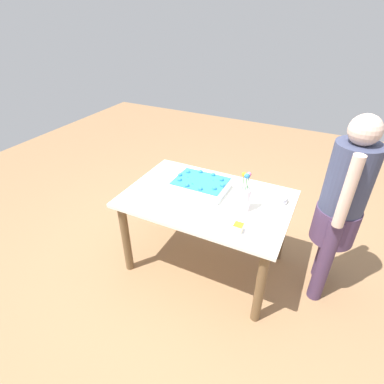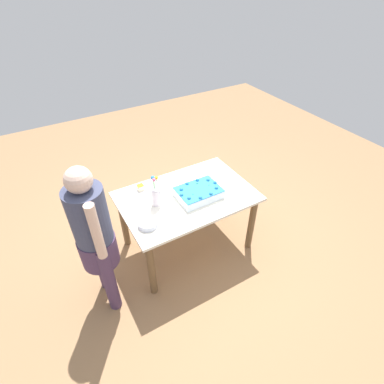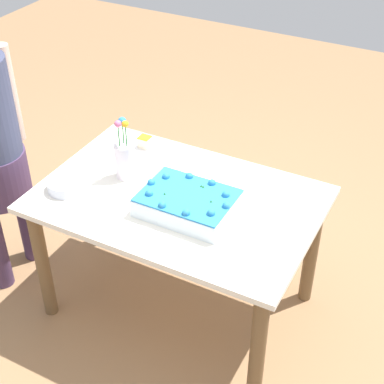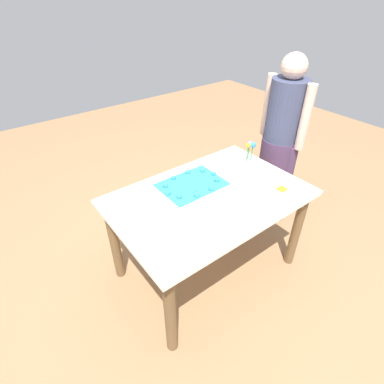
{
  "view_description": "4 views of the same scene",
  "coord_description": "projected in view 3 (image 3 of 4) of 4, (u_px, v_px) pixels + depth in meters",
  "views": [
    {
      "loc": [
        -0.79,
        1.86,
        2.05
      ],
      "look_at": [
        0.13,
        0.02,
        0.75
      ],
      "focal_mm": 28.0,
      "sensor_mm": 36.0,
      "label": 1
    },
    {
      "loc": [
        -1.12,
        -2.02,
        2.61
      ],
      "look_at": [
        0.03,
        -0.06,
        0.8
      ],
      "focal_mm": 28.0,
      "sensor_mm": 36.0,
      "label": 2
    },
    {
      "loc": [
        1.1,
        -1.95,
        2.38
      ],
      "look_at": [
        0.09,
        -0.03,
        0.8
      ],
      "focal_mm": 55.0,
      "sensor_mm": 36.0,
      "label": 3
    },
    {
      "loc": [
        1.09,
        1.23,
        1.92
      ],
      "look_at": [
        0.09,
        -0.08,
        0.75
      ],
      "focal_mm": 28.0,
      "sensor_mm": 36.0,
      "label": 4
    }
  ],
  "objects": [
    {
      "name": "dining_table",
      "position": [
        178.0,
        216.0,
        2.85
      ],
      "size": [
        1.32,
        0.88,
        0.72
      ],
      "color": "white",
      "rests_on": "ground_plane"
    },
    {
      "name": "flower_vase",
      "position": [
        124.0,
        158.0,
        2.86
      ],
      "size": [
        0.09,
        0.09,
        0.32
      ],
      "color": "white",
      "rests_on": "dining_table"
    },
    {
      "name": "sheet_cake",
      "position": [
        188.0,
        203.0,
        2.66
      ],
      "size": [
        0.42,
        0.31,
        0.12
      ],
      "color": "white",
      "rests_on": "dining_table"
    },
    {
      "name": "fruit_bowl",
      "position": [
        66.0,
        185.0,
        2.82
      ],
      "size": [
        0.17,
        0.17,
        0.05
      ],
      "primitive_type": "cylinder",
      "color": "silver",
      "rests_on": "dining_table"
    },
    {
      "name": "ground_plane",
      "position": [
        180.0,
        303.0,
        3.21
      ],
      "size": [
        8.0,
        8.0,
        0.0
      ],
      "primitive_type": "plane",
      "color": "#926C48"
    },
    {
      "name": "cake_knife",
      "position": [
        270.0,
        242.0,
        2.52
      ],
      "size": [
        0.19,
        0.07,
        0.0
      ],
      "primitive_type": "cube",
      "rotation": [
        0.0,
        0.0,
        6.04
      ],
      "color": "silver",
      "rests_on": "dining_table"
    },
    {
      "name": "serving_plate_with_slice",
      "position": [
        145.0,
        145.0,
        3.12
      ],
      "size": [
        0.19,
        0.19,
        0.07
      ],
      "color": "white",
      "rests_on": "dining_table"
    }
  ]
}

